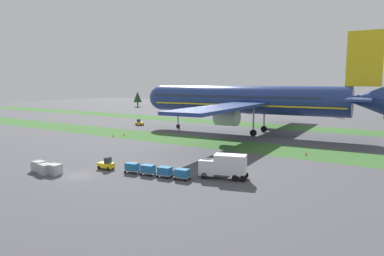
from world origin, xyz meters
name	(u,v)px	position (x,y,z in m)	size (l,w,h in m)	color
ground_plane	(80,176)	(0.00, 0.00, 0.00)	(400.00, 400.00, 0.00)	#47474C
grass_strip_near	(204,142)	(0.00, 35.85, 0.00)	(320.00, 13.05, 0.01)	#336028
grass_strip_far	(265,126)	(0.00, 73.94, 0.00)	(320.00, 13.05, 0.01)	#336028
airliner	(250,100)	(2.99, 55.02, 9.19)	(65.25, 80.63, 25.63)	navy
baggage_tug	(106,164)	(0.39, 4.95, 0.81)	(2.74, 1.61, 1.97)	yellow
cargo_dolly_lead	(132,167)	(5.38, 5.56, 0.92)	(2.37, 1.76, 1.55)	#A3A3A8
cargo_dolly_second	(148,169)	(8.26, 5.91, 0.92)	(2.37, 1.76, 1.55)	#A3A3A8
cargo_dolly_third	(165,171)	(11.13, 6.26, 0.92)	(2.37, 1.76, 1.55)	#A3A3A8
cargo_dolly_fourth	(182,173)	(14.01, 6.62, 0.92)	(2.37, 1.76, 1.55)	#A3A3A8
catering_truck	(224,165)	(18.77, 10.34, 1.95)	(7.32, 4.17, 3.58)	silver
pushback_tractor	(139,123)	(-34.45, 52.32, 0.81)	(2.69, 1.48, 1.97)	yellow
ground_crew_marshaller	(135,164)	(4.63, 7.05, 0.95)	(0.47, 0.37, 1.74)	black
ground_crew_loader	(134,165)	(4.91, 6.48, 0.95)	(0.49, 0.36, 1.74)	black
uld_container_0	(46,169)	(-5.12, -2.16, 0.78)	(2.00, 1.60, 1.55)	#A3A3A8
uld_container_1	(54,169)	(-3.84, -1.59, 0.79)	(2.00, 1.60, 1.58)	#A3A3A8
uld_container_2	(39,166)	(-7.65, -1.63, 0.79)	(2.00, 1.60, 1.58)	#A3A3A8
taxiway_marker_0	(306,154)	(24.24, 33.36, 0.34)	(0.44, 0.44, 0.67)	orange
taxiway_marker_1	(113,135)	(-23.68, 30.09, 0.35)	(0.44, 0.44, 0.69)	orange
taxiway_marker_2	(124,135)	(-22.59, 32.79, 0.28)	(0.44, 0.44, 0.57)	orange
distant_tree_line	(335,100)	(12.07, 120.07, 6.64)	(192.87, 10.19, 11.23)	#4C3823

